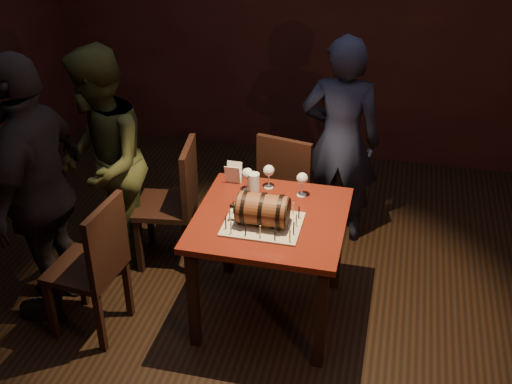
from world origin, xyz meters
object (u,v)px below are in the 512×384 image
chair_left_rear (176,198)px  person_left_front (39,191)px  wine_glass_right (302,179)px  chair_left_front (95,262)px  chair_back (289,185)px  barrel_cake (263,210)px  pint_of_ale (254,185)px  pub_table (270,232)px  person_back (340,142)px  wine_glass_mid (269,172)px  person_left_rear (102,163)px  wine_glass_left (247,175)px

chair_left_rear → person_left_front: size_ratio=0.53×
wine_glass_right → chair_left_rear: bearing=170.9°
wine_glass_right → chair_left_front: 1.35m
chair_back → barrel_cake: bearing=-89.3°
pint_of_ale → chair_back: chair_back is taller
pub_table → person_back: (0.29, 1.03, 0.15)m
pub_table → wine_glass_mid: wine_glass_mid is taller
pub_table → person_left_front: size_ratio=0.52×
wine_glass_right → chair_left_front: size_ratio=0.17×
pub_table → chair_left_front: (-0.98, -0.39, -0.12)m
person_left_rear → barrel_cake: bearing=50.3°
chair_left_front → wine_glass_left: bearing=40.0°
wine_glass_right → person_left_front: person_left_front is taller
chair_left_front → person_back: 1.92m
barrel_cake → person_left_front: 1.36m
wine_glass_left → chair_back: (0.17, 0.53, -0.35)m
chair_left_rear → wine_glass_mid: bearing=-7.9°
wine_glass_right → wine_glass_left: bearing=-176.9°
wine_glass_mid → chair_left_front: chair_left_front is taller
barrel_cake → person_left_rear: (-1.20, 0.41, -0.06)m
wine_glass_left → wine_glass_right: bearing=3.1°
wine_glass_mid → pub_table: bearing=-75.8°
chair_back → person_left_front: (-1.34, -1.02, 0.35)m
barrel_cake → pub_table: bearing=76.4°
pub_table → barrel_cake: size_ratio=2.58×
barrel_cake → person_back: person_back is taller
barrel_cake → wine_glass_mid: size_ratio=2.17×
person_left_front → wine_glass_right: bearing=104.9°
wine_glass_mid → chair_left_rear: 0.77m
wine_glass_mid → wine_glass_right: (0.22, -0.05, 0.00)m
chair_back → person_back: person_back is taller
wine_glass_left → person_back: person_back is taller
wine_glass_mid → person_left_rear: size_ratio=0.10×
wine_glass_right → chair_back: size_ratio=0.17×
pub_table → chair_left_rear: 0.88m
pub_table → person_left_front: 1.42m
wine_glass_mid → wine_glass_right: size_ratio=1.00×
barrel_cake → person_left_front: size_ratio=0.20×
chair_back → chair_left_front: 1.51m
pub_table → wine_glass_left: (-0.21, 0.26, 0.23)m
wine_glass_mid → person_left_front: (-1.29, -0.56, 0.00)m
pint_of_ale → person_left_front: 1.30m
chair_left_front → person_left_rear: (-0.25, 0.69, 0.28)m
pint_of_ale → chair_back: size_ratio=0.16×
pint_of_ale → chair_back: (0.12, 0.57, -0.30)m
wine_glass_right → chair_left_rear: (-0.90, 0.14, -0.35)m
pint_of_ale → chair_left_front: (-0.83, -0.61, -0.30)m
pint_of_ale → barrel_cake: bearing=-68.1°
person_back → wine_glass_mid: bearing=60.4°
person_back → person_left_front: 2.09m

